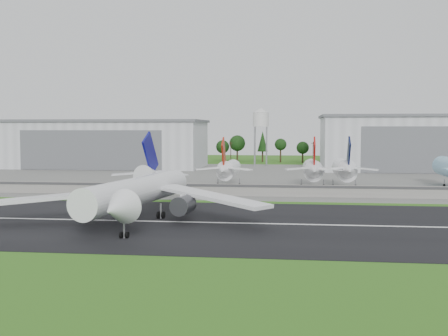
# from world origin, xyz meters

# --- Properties ---
(ground) EXTENTS (600.00, 600.00, 0.00)m
(ground) POSITION_xyz_m (0.00, 0.00, 0.00)
(ground) COLOR #316818
(ground) RESTS_ON ground
(runway) EXTENTS (320.00, 60.00, 0.10)m
(runway) POSITION_xyz_m (0.00, 10.00, 0.05)
(runway) COLOR black
(runway) RESTS_ON ground
(runway_centerline) EXTENTS (220.00, 1.00, 0.02)m
(runway_centerline) POSITION_xyz_m (0.00, 10.00, 0.11)
(runway_centerline) COLOR white
(runway_centerline) RESTS_ON runway
(apron) EXTENTS (320.00, 150.00, 0.10)m
(apron) POSITION_xyz_m (0.00, 120.00, 0.05)
(apron) COLOR slate
(apron) RESTS_ON ground
(blast_fence) EXTENTS (240.00, 0.61, 3.50)m
(blast_fence) POSITION_xyz_m (0.00, 54.99, 1.81)
(blast_fence) COLOR gray
(blast_fence) RESTS_ON ground
(hangar_west) EXTENTS (97.00, 44.00, 23.20)m
(hangar_west) POSITION_xyz_m (-80.00, 164.92, 11.63)
(hangar_west) COLOR silver
(hangar_west) RESTS_ON ground
(hangar_east) EXTENTS (102.00, 47.00, 25.20)m
(hangar_east) POSITION_xyz_m (75.00, 164.92, 12.63)
(hangar_east) COLOR silver
(hangar_east) RESTS_ON ground
(water_tower) EXTENTS (8.40, 8.40, 29.40)m
(water_tower) POSITION_xyz_m (-5.00, 185.00, 24.55)
(water_tower) COLOR #99999E
(water_tower) RESTS_ON ground
(utility_poles) EXTENTS (230.00, 3.00, 12.00)m
(utility_poles) POSITION_xyz_m (0.00, 200.00, 0.00)
(utility_poles) COLOR black
(utility_poles) RESTS_ON ground
(treeline) EXTENTS (320.00, 16.00, 22.00)m
(treeline) POSITION_xyz_m (0.00, 215.00, 0.00)
(treeline) COLOR black
(treeline) RESTS_ON ground
(main_airliner) EXTENTS (56.65, 59.19, 18.17)m
(main_airliner) POSITION_xyz_m (-19.96, 9.57, 4.89)
(main_airliner) COLOR white
(main_airliner) RESTS_ON runway
(parked_jet_red_a) EXTENTS (7.36, 31.29, 16.48)m
(parked_jet_red_a) POSITION_xyz_m (-9.09, 76.53, 5.99)
(parked_jet_red_a) COLOR white
(parked_jet_red_a) RESTS_ON ground
(parked_jet_red_b) EXTENTS (7.36, 31.29, 16.68)m
(parked_jet_red_b) POSITION_xyz_m (17.57, 76.56, 6.17)
(parked_jet_red_b) COLOR silver
(parked_jet_red_b) RESTS_ON ground
(parked_jet_navy) EXTENTS (7.36, 31.29, 16.80)m
(parked_jet_navy) POSITION_xyz_m (27.46, 76.58, 6.29)
(parked_jet_navy) COLOR white
(parked_jet_navy) RESTS_ON ground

